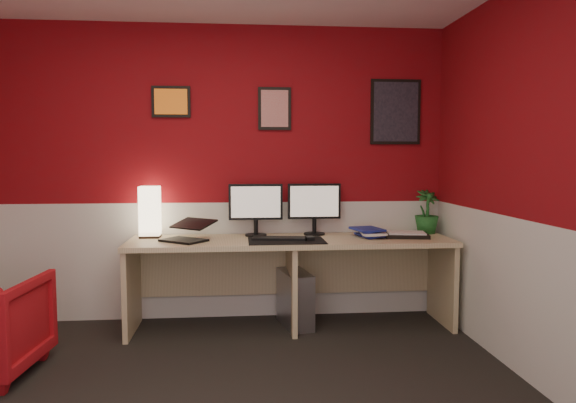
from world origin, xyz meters
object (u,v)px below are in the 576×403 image
object	(u,v)px
shoji_lamp	(150,213)
monitor_left	(256,201)
pc_tower	(295,299)
monitor_right	(314,201)
laptop	(183,228)
potted_plant	(427,212)
desk	(291,283)
zen_tray	(406,235)

from	to	relation	value
shoji_lamp	monitor_left	size ratio (longest dim) A/B	0.69
pc_tower	monitor_right	bearing A→B (deg)	32.82
shoji_lamp	monitor_right	bearing A→B (deg)	1.00
monitor_left	monitor_right	xyz separation A→B (m)	(0.50, 0.03, 0.00)
monitor_left	laptop	bearing A→B (deg)	-156.88
laptop	pc_tower	xyz separation A→B (m)	(0.89, 0.10, -0.61)
pc_tower	monitor_left	bearing A→B (deg)	144.44
monitor_left	potted_plant	bearing A→B (deg)	0.88
monitor_right	desk	bearing A→B (deg)	-135.73
monitor_left	monitor_right	bearing A→B (deg)	3.13
monitor_right	pc_tower	xyz separation A→B (m)	(-0.18, -0.17, -0.80)
desk	shoji_lamp	size ratio (longest dim) A/B	6.50
monitor_right	zen_tray	bearing A→B (deg)	-15.75
shoji_lamp	potted_plant	distance (m)	2.35
shoji_lamp	pc_tower	xyz separation A→B (m)	(1.18, -0.15, -0.70)
shoji_lamp	monitor_left	distance (m)	0.87
laptop	shoji_lamp	bearing A→B (deg)	178.23
laptop	pc_tower	distance (m)	1.08
monitor_right	zen_tray	world-z (taller)	monitor_right
laptop	monitor_right	distance (m)	1.12
laptop	monitor_right	xyz separation A→B (m)	(1.07, 0.27, 0.18)
shoji_lamp	zen_tray	world-z (taller)	shoji_lamp
monitor_right	potted_plant	xyz separation A→B (m)	(0.98, -0.00, -0.10)
laptop	zen_tray	world-z (taller)	laptop
desk	monitor_left	xyz separation A→B (m)	(-0.28, 0.19, 0.66)
desk	pc_tower	xyz separation A→B (m)	(0.04, 0.04, -0.14)
monitor_left	zen_tray	bearing A→B (deg)	-8.32
desk	monitor_right	size ratio (longest dim) A/B	4.48
laptop	monitor_right	size ratio (longest dim) A/B	0.57
zen_tray	monitor_left	bearing A→B (deg)	171.68
monitor_right	pc_tower	distance (m)	0.83
monitor_left	potted_plant	xyz separation A→B (m)	(1.48, 0.02, -0.10)
desk	monitor_left	world-z (taller)	monitor_left
monitor_right	potted_plant	distance (m)	0.98
monitor_right	laptop	bearing A→B (deg)	-165.75
potted_plant	pc_tower	world-z (taller)	potted_plant
desk	pc_tower	size ratio (longest dim) A/B	5.78
desk	potted_plant	distance (m)	1.34
laptop	zen_tray	size ratio (longest dim) A/B	0.94
potted_plant	monitor_right	bearing A→B (deg)	179.73
laptop	potted_plant	distance (m)	2.07
monitor_left	zen_tray	world-z (taller)	monitor_left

